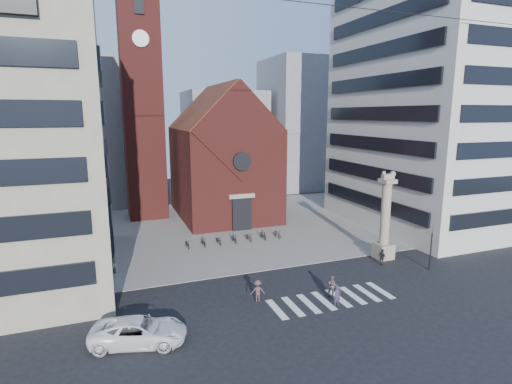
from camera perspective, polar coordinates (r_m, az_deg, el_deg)
ground at (r=34.28m, az=7.23°, el=-13.04°), size 120.00×120.00×0.00m
piazza at (r=50.83m, az=-2.80°, el=-4.83°), size 46.00×30.00×0.05m
zebra_crossing at (r=32.18m, az=10.69°, el=-14.82°), size 10.20×3.20×0.01m
church at (r=54.99m, az=-4.81°, el=4.82°), size 12.00×16.65×18.00m
campanile at (r=55.81m, az=-15.97°, el=12.50°), size 5.50×5.50×31.20m
building_right at (r=55.48m, az=24.47°, el=12.23°), size 18.00×22.00×32.00m
bg_block_left at (r=67.83m, az=-25.14°, el=7.56°), size 16.00×14.00×22.00m
bg_block_mid at (r=75.67m, az=-4.57°, el=7.30°), size 14.00×12.00×18.00m
bg_block_right at (r=78.74m, az=7.44°, el=9.58°), size 16.00×14.00×24.00m
lion_column at (r=40.77m, az=17.94°, el=-4.39°), size 1.63×1.60×8.68m
traffic_light at (r=39.53m, az=23.74°, el=-7.06°), size 0.13×0.16×4.30m
white_car at (r=27.00m, az=-16.37°, el=-18.56°), size 6.32×4.15×1.62m
pedestrian_0 at (r=30.91m, az=11.54°, el=-14.34°), size 0.65×0.49×1.62m
pedestrian_1 at (r=32.17m, az=10.88°, el=-13.14°), size 1.03×0.93×1.73m
pedestrian_2 at (r=39.56m, az=17.59°, el=-8.89°), size 0.50×0.98×1.60m
pedestrian_3 at (r=30.99m, az=0.23°, el=-13.94°), size 1.19×0.81×1.70m
scooter_0 at (r=43.04m, az=-9.78°, el=-7.29°), size 0.67×1.75×0.91m
scooter_1 at (r=43.35m, az=-7.53°, el=-7.02°), size 0.54×1.69×1.01m
scooter_2 at (r=43.76m, az=-5.31°, el=-6.87°), size 0.67×1.75×0.91m
scooter_3 at (r=44.20m, az=-3.14°, el=-6.58°), size 0.54×1.69×1.01m
scooter_4 at (r=44.74m, az=-1.02°, el=-6.42°), size 0.67×1.75×0.91m
scooter_5 at (r=45.30m, az=1.04°, el=-6.12°), size 0.54×1.69×1.01m
scooter_6 at (r=45.95m, az=3.05°, el=-5.95°), size 0.67×1.75×0.91m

